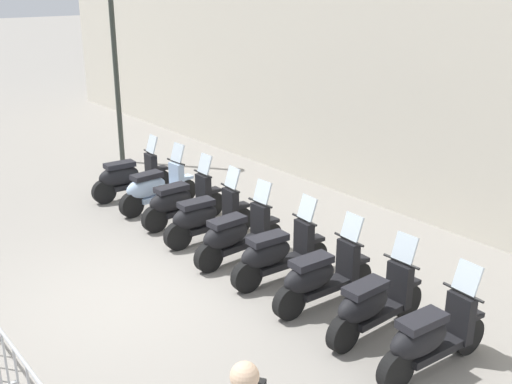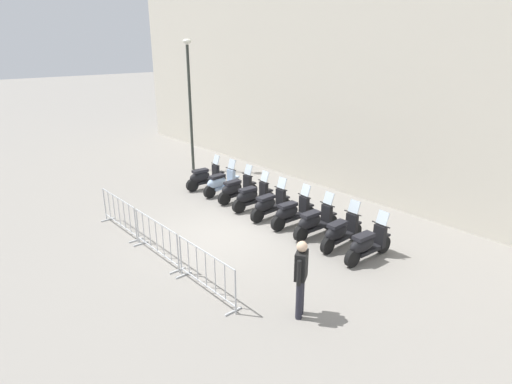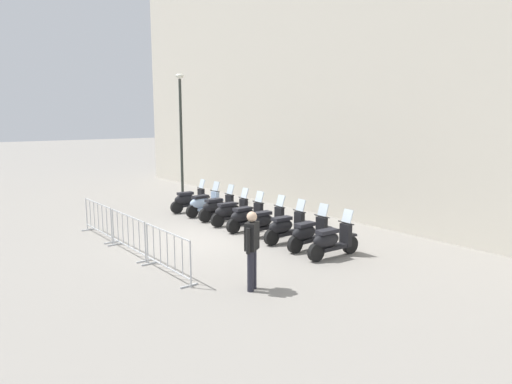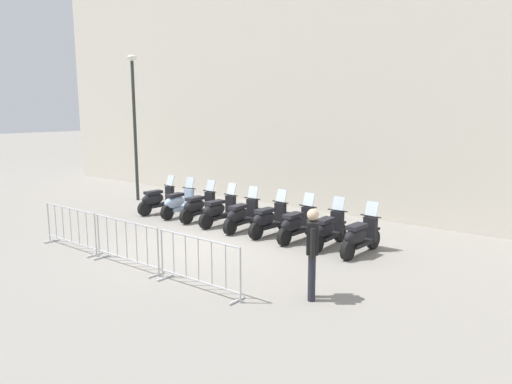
{
  "view_description": "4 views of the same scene",
  "coord_description": "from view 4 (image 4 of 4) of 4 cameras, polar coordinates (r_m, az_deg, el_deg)",
  "views": [
    {
      "loc": [
        7.48,
        -3.08,
        4.4
      ],
      "look_at": [
        -0.08,
        2.17,
        1.12
      ],
      "focal_mm": 43.51,
      "sensor_mm": 36.0,
      "label": 1
    },
    {
      "loc": [
        9.82,
        -6.34,
        5.52
      ],
      "look_at": [
        -0.47,
        1.53,
        0.84
      ],
      "focal_mm": 30.2,
      "sensor_mm": 36.0,
      "label": 2
    },
    {
      "loc": [
        12.3,
        -6.39,
        3.75
      ],
      "look_at": [
        -0.07,
        2.16,
        1.25
      ],
      "focal_mm": 32.87,
      "sensor_mm": 36.0,
      "label": 3
    },
    {
      "loc": [
        9.2,
        -8.02,
        3.55
      ],
      "look_at": [
        0.6,
        1.62,
        1.26
      ],
      "focal_mm": 33.59,
      "sensor_mm": 36.0,
      "label": 4
    }
  ],
  "objects": [
    {
      "name": "barrier_segment_2",
      "position": [
        9.52,
        -6.87,
        -8.52
      ],
      "size": [
        2.17,
        0.57,
        1.07
      ],
      "color": "#B2B5B7",
      "rests_on": "ground"
    },
    {
      "name": "motorcycle_7",
      "position": [
        12.4,
        8.54,
        -4.51
      ],
      "size": [
        0.56,
        1.73,
        1.24
      ],
      "color": "black",
      "rests_on": "ground"
    },
    {
      "name": "motorcycle_2",
      "position": [
        15.21,
        -6.84,
        -1.75
      ],
      "size": [
        0.56,
        1.73,
        1.24
      ],
      "color": "black",
      "rests_on": "ground"
    },
    {
      "name": "ground_plane",
      "position": [
        12.71,
        -6.96,
        -6.23
      ],
      "size": [
        120.0,
        120.0,
        0.0
      ],
      "primitive_type": "plane",
      "color": "gray"
    },
    {
      "name": "motorcycle_5",
      "position": [
        13.38,
        1.53,
        -3.31
      ],
      "size": [
        0.56,
        1.72,
        1.24
      ],
      "color": "black",
      "rests_on": "ground"
    },
    {
      "name": "motorcycle_6",
      "position": [
        12.85,
        4.85,
        -3.91
      ],
      "size": [
        0.56,
        1.72,
        1.24
      ],
      "color": "black",
      "rests_on": "ground"
    },
    {
      "name": "motorcycle_1",
      "position": [
        15.88,
        -9.19,
        -1.31
      ],
      "size": [
        0.61,
        1.72,
        1.24
      ],
      "color": "black",
      "rests_on": "ground"
    },
    {
      "name": "motorcycle_4",
      "position": [
        13.89,
        -1.72,
        -2.82
      ],
      "size": [
        0.58,
        1.73,
        1.24
      ],
      "color": "black",
      "rests_on": "ground"
    },
    {
      "name": "motorcycle_8",
      "position": [
        11.91,
        12.24,
        -5.23
      ],
      "size": [
        0.56,
        1.72,
        1.24
      ],
      "color": "black",
      "rests_on": "ground"
    },
    {
      "name": "officer_near_row_end",
      "position": [
        8.94,
        6.71,
        -6.7
      ],
      "size": [
        0.39,
        0.46,
        1.73
      ],
      "color": "#23232D",
      "rests_on": "ground"
    },
    {
      "name": "motorcycle_3",
      "position": [
        14.53,
        -4.44,
        -2.26
      ],
      "size": [
        0.56,
        1.72,
        1.24
      ],
      "color": "black",
      "rests_on": "ground"
    },
    {
      "name": "street_lamp",
      "position": [
        18.82,
        -14.3,
        9.06
      ],
      "size": [
        0.36,
        0.36,
        5.46
      ],
      "color": "#2D332D",
      "rests_on": "ground"
    },
    {
      "name": "motorcycle_0",
      "position": [
        16.52,
        -11.63,
        -0.94
      ],
      "size": [
        0.56,
        1.72,
        1.24
      ],
      "color": "black",
      "rests_on": "ground"
    },
    {
      "name": "barrier_segment_1",
      "position": [
        11.17,
        -15.16,
        -6.01
      ],
      "size": [
        2.17,
        0.57,
        1.07
      ],
      "color": "#B2B5B7",
      "rests_on": "ground"
    },
    {
      "name": "building_facade",
      "position": [
        17.98,
        9.0,
        21.59
      ],
      "size": [
        28.1,
        4.2,
        14.36
      ],
      "primitive_type": "cube",
      "rotation": [
        0.0,
        0.0,
        0.06
      ],
      "color": "beige",
      "rests_on": "ground"
    },
    {
      "name": "barrier_segment_0",
      "position": [
        12.99,
        -21.18,
        -4.09
      ],
      "size": [
        2.17,
        0.57,
        1.07
      ],
      "color": "#B2B5B7",
      "rests_on": "ground"
    }
  ]
}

